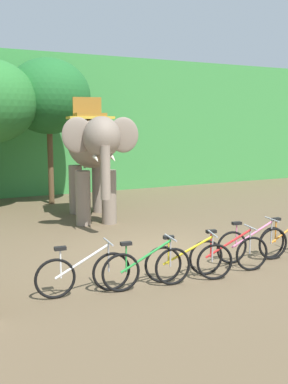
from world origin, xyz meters
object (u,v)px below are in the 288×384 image
object	(u,v)px
elephant	(92,149)
bike_white	(84,273)
bike_green	(147,268)
bike_red	(229,254)
tree_right	(48,97)
bike_yellow	(189,262)
bike_pink	(253,244)

from	to	relation	value
elephant	bike_white	distance (m)	6.39
elephant	bike_green	world-z (taller)	elephant
bike_red	bike_white	bearing A→B (deg)	176.15
bike_white	bike_green	xyz separation A→B (m)	(1.12, -0.23, 0.00)
bike_green	bike_red	bearing A→B (deg)	0.94
tree_right	bike_red	distance (m)	10.02
elephant	bike_yellow	bearing A→B (deg)	-92.96
elephant	bike_red	size ratio (longest dim) A/B	2.52
bike_pink	bike_green	bearing A→B (deg)	-171.79
bike_green	bike_pink	xyz separation A→B (m)	(2.76, 0.40, 0.00)
elephant	tree_right	bearing A→B (deg)	96.02
bike_green	bike_pink	size ratio (longest dim) A/B	1.01
bike_green	bike_white	bearing A→B (deg)	168.39
tree_right	bike_green	size ratio (longest dim) A/B	3.09
elephant	bike_red	world-z (taller)	elephant
bike_white	bike_pink	size ratio (longest dim) A/B	1.01
tree_right	elephant	size ratio (longest dim) A/B	1.24
bike_white	bike_pink	distance (m)	3.88
tree_right	bike_pink	world-z (taller)	tree_right
tree_right	bike_red	bearing A→B (deg)	-83.66
elephant	bike_red	bearing A→B (deg)	-83.48
tree_right	bike_yellow	size ratio (longest dim) A/B	3.20
bike_green	bike_red	world-z (taller)	same
bike_red	bike_pink	size ratio (longest dim) A/B	1.00
bike_red	bike_green	bearing A→B (deg)	-179.06
bike_green	bike_red	distance (m)	1.85
elephant	bike_yellow	world-z (taller)	elephant
elephant	bike_yellow	distance (m)	6.21
bike_white	bike_green	distance (m)	1.14
tree_right	bike_red	size ratio (longest dim) A/B	3.13
tree_right	bike_green	world-z (taller)	tree_right
bike_red	tree_right	bearing A→B (deg)	96.34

